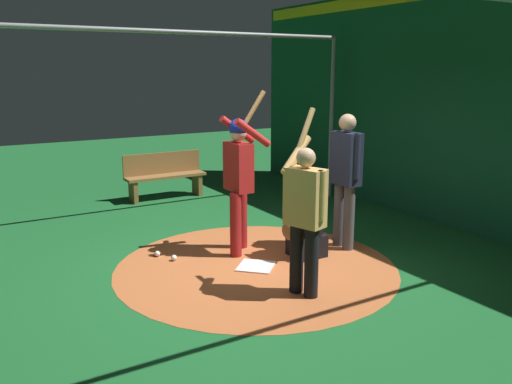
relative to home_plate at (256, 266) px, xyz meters
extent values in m
plane|color=#195B28|center=(0.00, 0.00, -0.01)|extent=(26.21, 26.21, 0.00)
cylinder|color=#B76033|center=(0.00, 0.00, -0.01)|extent=(3.46, 3.46, 0.01)
cube|color=white|center=(0.00, 0.00, 0.00)|extent=(0.59, 0.59, 0.01)
cylinder|color=maroon|center=(0.02, -0.47, 0.41)|extent=(0.15, 0.15, 0.84)
cylinder|color=maroon|center=(-0.22, -0.74, 0.41)|extent=(0.15, 0.15, 0.84)
cube|color=#B21E1E|center=(-0.10, -0.60, 1.14)|extent=(0.22, 0.44, 0.63)
cylinder|color=#B21E1E|center=(-0.20, -0.41, 1.59)|extent=(0.51, 0.09, 0.39)
cylinder|color=#B21E1E|center=(-0.20, -0.80, 1.59)|extent=(0.51, 0.09, 0.39)
sphere|color=beige|center=(-0.10, -0.60, 1.58)|extent=(0.22, 0.22, 0.22)
sphere|color=navy|center=(-0.10, -0.60, 1.63)|extent=(0.24, 0.24, 0.24)
cylinder|color=olive|center=(-0.32, -0.74, 1.73)|extent=(0.54, 0.06, 0.73)
cube|color=black|center=(-0.78, -0.02, 0.14)|extent=(0.40, 0.40, 0.29)
cube|color=black|center=(-0.74, -0.02, 0.50)|extent=(0.31, 0.40, 0.48)
sphere|color=tan|center=(-0.72, -0.02, 0.83)|extent=(0.22, 0.22, 0.22)
cube|color=gray|center=(-0.62, -0.02, 0.83)|extent=(0.03, 0.20, 0.20)
ellipsoid|color=brown|center=(-0.46, 0.04, 0.38)|extent=(0.12, 0.28, 0.22)
cylinder|color=#4C4C51|center=(-1.40, 0.07, 0.43)|extent=(0.15, 0.15, 0.88)
cylinder|color=#4C4C51|center=(-1.40, -0.13, 0.43)|extent=(0.15, 0.15, 0.88)
cube|color=#1E2338|center=(-1.40, -0.03, 1.22)|extent=(0.22, 0.42, 0.70)
cylinder|color=#1E2338|center=(-1.40, 0.17, 1.27)|extent=(0.09, 0.09, 0.59)
cylinder|color=#1E2338|center=(-1.40, -0.23, 1.27)|extent=(0.09, 0.09, 0.59)
sphere|color=tan|center=(-1.40, -0.03, 1.69)|extent=(0.23, 0.23, 0.23)
cylinder|color=black|center=(-0.06, 1.04, 0.38)|extent=(0.15, 0.15, 0.77)
cylinder|color=black|center=(0.00, 0.85, 0.38)|extent=(0.15, 0.15, 0.77)
cube|color=tan|center=(-0.03, 0.95, 1.07)|extent=(0.34, 0.47, 0.61)
cylinder|color=tan|center=(-0.09, 1.14, 1.12)|extent=(0.09, 0.09, 0.52)
cylinder|color=tan|center=(-0.06, 0.73, 1.48)|extent=(0.46, 0.22, 0.40)
sphere|color=tan|center=(-0.03, 0.95, 1.49)|extent=(0.20, 0.20, 0.20)
cylinder|color=tan|center=(-0.14, 0.70, 1.60)|extent=(0.46, 0.20, 0.74)
cube|color=#145133|center=(-3.56, 0.00, 1.82)|extent=(0.20, 10.21, 3.66)
cylinder|color=gray|center=(-3.15, -2.51, 1.45)|extent=(0.08, 0.08, 2.93)
cylinder|color=gray|center=(0.00, -2.51, 2.91)|extent=(6.29, 0.07, 0.07)
cube|color=olive|center=(-0.38, -3.91, 0.41)|extent=(1.51, 0.36, 0.05)
cube|color=olive|center=(-0.38, -4.07, 0.64)|extent=(1.51, 0.04, 0.40)
cube|color=olive|center=(-1.01, -3.91, 0.19)|extent=(0.08, 0.32, 0.40)
cube|color=olive|center=(0.26, -3.91, 0.19)|extent=(0.08, 0.32, 0.40)
sphere|color=white|center=(-1.01, -0.27, 0.03)|extent=(0.07, 0.07, 0.07)
sphere|color=white|center=(0.79, -0.72, 0.03)|extent=(0.07, 0.07, 0.07)
sphere|color=white|center=(0.91, -0.97, 0.03)|extent=(0.07, 0.07, 0.07)
camera|label=1|loc=(3.15, 5.25, 2.37)|focal=37.06mm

